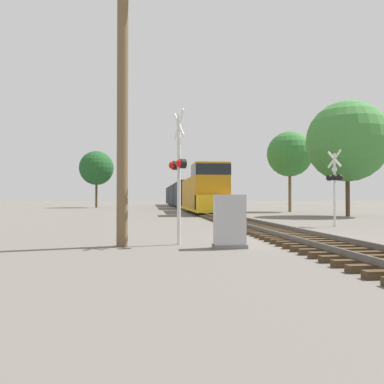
# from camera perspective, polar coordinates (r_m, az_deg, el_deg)

# --- Properties ---
(ground_plane) EXTENTS (400.00, 400.00, 0.00)m
(ground_plane) POSITION_cam_1_polar(r_m,az_deg,el_deg) (14.52, 14.90, -6.88)
(ground_plane) COLOR #666059
(rail_track_bed) EXTENTS (2.60, 160.00, 0.31)m
(rail_track_bed) POSITION_cam_1_polar(r_m,az_deg,el_deg) (14.50, 14.90, -6.35)
(rail_track_bed) COLOR #42301E
(rail_track_bed) RESTS_ON ground
(freight_train) EXTENTS (3.01, 59.74, 4.54)m
(freight_train) POSITION_cam_1_polar(r_m,az_deg,el_deg) (59.30, -1.38, -0.46)
(freight_train) COLOR #B77A14
(freight_train) RESTS_ON ground
(crossing_signal_near) EXTENTS (0.54, 1.01, 4.36)m
(crossing_signal_near) POSITION_cam_1_polar(r_m,az_deg,el_deg) (12.17, -2.12, 3.58)
(crossing_signal_near) COLOR silver
(crossing_signal_near) RESTS_ON ground
(crossing_signal_far) EXTENTS (0.59, 1.00, 4.05)m
(crossing_signal_far) POSITION_cam_1_polar(r_m,az_deg,el_deg) (21.23, 20.95, 1.62)
(crossing_signal_far) COLOR silver
(crossing_signal_far) RESTS_ON ground
(relay_cabinet) EXTENTS (1.02, 0.51, 1.61)m
(relay_cabinet) POSITION_cam_1_polar(r_m,az_deg,el_deg) (11.37, 5.75, -4.53)
(relay_cabinet) COLOR slate
(relay_cabinet) RESTS_ON ground
(utility_pole) EXTENTS (1.80, 0.35, 8.76)m
(utility_pole) POSITION_cam_1_polar(r_m,az_deg,el_deg) (12.29, -10.54, 13.00)
(utility_pole) COLOR brown
(utility_pole) RESTS_ON ground
(tree_far_right) EXTENTS (6.70, 6.70, 9.58)m
(tree_far_right) POSITION_cam_1_polar(r_m,az_deg,el_deg) (33.83, 22.59, 7.13)
(tree_far_right) COLOR #473521
(tree_far_right) RESTS_ON ground
(tree_mid_background) EXTENTS (4.98, 4.98, 8.88)m
(tree_mid_background) POSITION_cam_1_polar(r_m,az_deg,el_deg) (42.84, 14.66, 5.61)
(tree_mid_background) COLOR brown
(tree_mid_background) RESTS_ON ground
(tree_deep_background) EXTENTS (5.44, 5.44, 9.06)m
(tree_deep_background) POSITION_cam_1_polar(r_m,az_deg,el_deg) (61.78, -14.35, 3.56)
(tree_deep_background) COLOR #473521
(tree_deep_background) RESTS_ON ground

